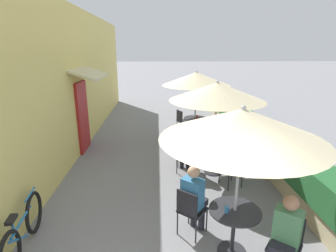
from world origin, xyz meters
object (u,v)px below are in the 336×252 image
object	(u,v)px
coffee_cup_mid	(220,145)
patio_umbrella_far	(196,79)
coffee_cup_near	(227,210)
seated_patron_mid_left	(185,145)
patio_table_near	(234,222)
seated_patron_near_right	(194,197)
cafe_chair_mid_back	(224,145)
seated_patron_near_left	(286,235)
cafe_chair_mid_left	(184,153)
bicycle_leaning	(23,231)
cafe_chair_near_left	(286,241)
cafe_chair_far_left	(182,120)
cafe_chair_mid_right	(234,165)
cafe_chair_near_right	(190,209)
patio_table_far	(195,124)
patio_umbrella_near	(242,124)
patio_table_mid	(214,153)
patio_umbrella_mid	(217,92)
cafe_chair_far_right	(209,129)
coffee_cup_far	(197,116)

from	to	relation	value
coffee_cup_mid	patio_umbrella_far	world-z (taller)	patio_umbrella_far
coffee_cup_near	seated_patron_mid_left	xyz separation A→B (m)	(-0.31, 2.89, -0.10)
patio_table_near	seated_patron_mid_left	world-z (taller)	seated_patron_mid_left
seated_patron_near_right	cafe_chair_mid_back	size ratio (longest dim) A/B	1.44
seated_patron_near_left	cafe_chair_mid_left	size ratio (longest dim) A/B	1.44
patio_table_near	coffee_cup_mid	xyz separation A→B (m)	(0.36, 2.56, 0.25)
cafe_chair_mid_left	bicycle_leaning	xyz separation A→B (m)	(-2.73, -2.60, -0.15)
cafe_chair_near_left	cafe_chair_far_left	bearing A→B (deg)	-43.35
cafe_chair_mid_right	cafe_chair_mid_back	xyz separation A→B (m)	(0.07, 1.26, 0.00)
cafe_chair_near_right	patio_table_far	xyz separation A→B (m)	(0.76, 4.91, 0.02)
patio_umbrella_near	coffee_cup_mid	size ratio (longest dim) A/B	25.89
coffee_cup_mid	patio_table_far	size ratio (longest dim) A/B	0.12
coffee_cup_near	cafe_chair_mid_back	size ratio (longest dim) A/B	0.10
seated_patron_near_right	patio_table_mid	size ratio (longest dim) A/B	1.62
cafe_chair_mid_right	seated_patron_near_left	bearing A→B (deg)	158.14
patio_umbrella_mid	cafe_chair_far_right	bearing A→B (deg)	82.10
cafe_chair_mid_left	bicycle_leaning	bearing A→B (deg)	-127.27
patio_umbrella_mid	bicycle_leaning	xyz separation A→B (m)	(-3.46, -2.56, -1.70)
seated_patron_mid_left	patio_table_far	world-z (taller)	seated_patron_mid_left
patio_table_far	coffee_cup_far	distance (m)	0.26
cafe_chair_mid_left	seated_patron_mid_left	distance (m)	0.20
patio_umbrella_near	cafe_chair_near_right	xyz separation A→B (m)	(-0.61, 0.40, -1.55)
seated_patron_near_left	cafe_chair_near_right	distance (m)	1.46
seated_patron_mid_left	seated_patron_near_right	bearing A→B (deg)	-83.00
patio_table_near	cafe_chair_near_right	xyz separation A→B (m)	(-0.61, 0.40, -0.02)
seated_patron_mid_left	patio_umbrella_far	bearing A→B (deg)	85.47
seated_patron_near_left	seated_patron_near_right	xyz separation A→B (m)	(-1.08, 0.97, 0.00)
seated_patron_near_right	patio_umbrella_far	bearing A→B (deg)	120.82
seated_patron_near_left	seated_patron_mid_left	distance (m)	3.47
seated_patron_near_left	cafe_chair_mid_left	world-z (taller)	seated_patron_near_left
coffee_cup_near	patio_umbrella_mid	size ratio (longest dim) A/B	0.04
patio_umbrella_far	bicycle_leaning	world-z (taller)	patio_umbrella_far
cafe_chair_near_right	patio_table_mid	bearing A→B (deg)	108.20
seated_patron_near_right	bicycle_leaning	bearing A→B (deg)	-133.57
seated_patron_near_right	cafe_chair_mid_back	xyz separation A→B (m)	(1.20, 2.82, -0.17)
cafe_chair_mid_back	cafe_chair_far_left	size ratio (longest dim) A/B	1.00
seated_patron_near_right	patio_table_mid	bearing A→B (deg)	109.05
seated_patron_mid_left	cafe_chair_far_left	world-z (taller)	seated_patron_mid_left
patio_umbrella_mid	cafe_chair_mid_right	xyz separation A→B (m)	(0.33, -0.65, -1.55)
seated_patron_near_right	patio_umbrella_far	world-z (taller)	patio_umbrella_far
patio_table_near	coffee_cup_near	distance (m)	0.29
patio_table_near	coffee_cup_mid	bearing A→B (deg)	82.06
patio_table_near	patio_umbrella_far	world-z (taller)	patio_umbrella_far
coffee_cup_mid	patio_table_far	world-z (taller)	coffee_cup_mid
seated_patron_near_left	patio_umbrella_mid	bearing A→B (deg)	-45.94
patio_umbrella_far	coffee_cup_near	bearing A→B (deg)	-93.04
patio_umbrella_far	cafe_chair_far_right	xyz separation A→B (m)	(0.39, -0.62, -1.55)
cafe_chair_near_left	bicycle_leaning	world-z (taller)	cafe_chair_near_left
coffee_cup_near	cafe_chair_mid_back	world-z (taller)	cafe_chair_mid_back
seated_patron_near_left	cafe_chair_near_right	world-z (taller)	seated_patron_near_left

